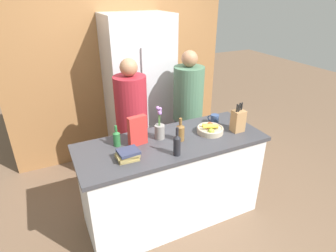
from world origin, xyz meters
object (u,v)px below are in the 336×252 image
Objects in this scene: refrigerator at (140,93)px; knife_block at (238,120)px; coffee_mug at (214,119)px; bottle_wine at (180,132)px; cereal_box at (137,131)px; fruit_bowl at (210,129)px; flower_vase at (160,129)px; person_in_blue at (188,109)px; bottle_oil at (177,144)px; bottle_vinegar at (117,138)px; person_at_sink at (132,122)px; book_stack at (128,155)px.

knife_block is at bearing -67.65° from refrigerator.
bottle_wine reaches higher than coffee_mug.
refrigerator is 6.97× the size of cereal_box.
refrigerator reaches higher than cereal_box.
bottle_wine is at bearing -161.03° from coffee_mug.
knife_block reaches higher than fruit_bowl.
flower_vase is 0.86m from person_in_blue.
bottle_oil is at bearing -53.18° from cereal_box.
fruit_bowl is (0.29, -1.27, -0.03)m from refrigerator.
bottle_vinegar is at bearing -143.47° from person_in_blue.
cereal_box is 0.59m from person_at_sink.
refrigerator is 9.77× the size of bottle_vinegar.
fruit_bowl is at bearing -12.35° from flower_vase.
refrigerator reaches higher than bottle_vinegar.
book_stack is at bearing -172.83° from fruit_bowl.
person_at_sink reaches higher than cereal_box.
coffee_mug is (0.90, 0.07, -0.09)m from cereal_box.
fruit_bowl is 0.35m from bottle_wine.
flower_vase is 1.19× the size of cereal_box.
flower_vase is 0.55m from person_at_sink.
cereal_box is at bearing -175.31° from flower_vase.
bottle_wine is (-0.35, -0.01, 0.05)m from fruit_bowl.
bottle_wine is at bearing -114.45° from person_in_blue.
person_at_sink is at bearing 140.62° from knife_block.
refrigerator is at bearing 36.39° from person_at_sink.
book_stack is at bearing -150.43° from flower_vase.
person_in_blue is at bearing 26.46° from bottle_vinegar.
refrigerator is 1.26m from cereal_box.
bottle_wine is at bearing -93.66° from person_at_sink.
refrigerator is 9.89× the size of book_stack.
flower_vase reaches higher than coffee_mug.
bottle_wine reaches higher than fruit_bowl.
person_at_sink reaches higher than book_stack.
cereal_box is (-0.74, 0.09, 0.11)m from fruit_bowl.
person_at_sink reaches higher than fruit_bowl.
bottle_oil is 1.11m from person_in_blue.
flower_vase is at bearing 4.69° from cereal_box.
cereal_box is (-0.23, -0.02, 0.04)m from flower_vase.
fruit_bowl is 0.30m from knife_block.
flower_vase is 0.24m from cereal_box.
knife_block is 0.62m from bottle_wine.
book_stack is at bearing -132.44° from person_in_blue.
bottle_vinegar is (-0.41, 0.04, -0.02)m from flower_vase.
fruit_bowl is at bearing 7.17° from book_stack.
flower_vase reaches higher than knife_block.
cereal_box is 0.18× the size of person_at_sink.
person_at_sink is (-0.61, 0.64, -0.06)m from fruit_bowl.
flower_vase is at bearing -6.03° from bottle_vinegar.
coffee_mug is at bearing 14.74° from book_stack.
flower_vase is (-0.78, 0.20, -0.02)m from knife_block.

